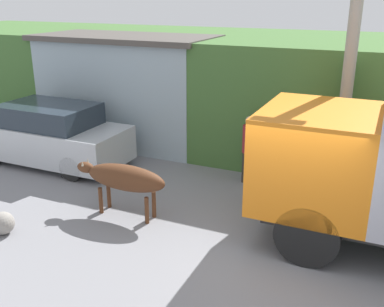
# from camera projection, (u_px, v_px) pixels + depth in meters

# --- Properties ---
(ground_plane) EXTENTS (60.00, 60.00, 0.00)m
(ground_plane) POSITION_uv_depth(u_px,v_px,m) (283.00, 251.00, 8.45)
(ground_plane) COLOR gray
(hillside_embankment) EXTENTS (32.00, 6.05, 3.35)m
(hillside_embankment) POSITION_uv_depth(u_px,v_px,m) (338.00, 96.00, 13.45)
(hillside_embankment) COLOR #426B33
(hillside_embankment) RESTS_ON ground_plane
(building_backdrop) EXTENTS (5.60, 2.70, 3.38)m
(building_backdrop) POSITION_uv_depth(u_px,v_px,m) (127.00, 89.00, 14.28)
(building_backdrop) COLOR #99ADB7
(building_backdrop) RESTS_ON ground_plane
(brown_cow) EXTENTS (2.18, 0.56, 1.16)m
(brown_cow) POSITION_uv_depth(u_px,v_px,m) (124.00, 178.00, 9.56)
(brown_cow) COLOR #512D19
(brown_cow) RESTS_ON ground_plane
(parked_suv) EXTENTS (4.63, 1.87, 1.71)m
(parked_suv) POSITION_uv_depth(u_px,v_px,m) (48.00, 135.00, 12.63)
(parked_suv) COLOR silver
(parked_suv) RESTS_ON ground_plane
(pedestrian_on_hill) EXTENTS (0.39, 0.39, 1.74)m
(pedestrian_on_hill) POSITION_uv_depth(u_px,v_px,m) (249.00, 146.00, 11.24)
(pedestrian_on_hill) COLOR #38332D
(pedestrian_on_hill) RESTS_ON ground_plane
(utility_pole) EXTENTS (0.90, 0.27, 6.78)m
(utility_pole) POSITION_uv_depth(u_px,v_px,m) (352.00, 47.00, 9.76)
(utility_pole) COLOR #9E998E
(utility_pole) RESTS_ON ground_plane
(roadside_rock) EXTENTS (0.46, 0.46, 0.46)m
(roadside_rock) POSITION_uv_depth(u_px,v_px,m) (3.00, 223.00, 8.99)
(roadside_rock) COLOR gray
(roadside_rock) RESTS_ON ground_plane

